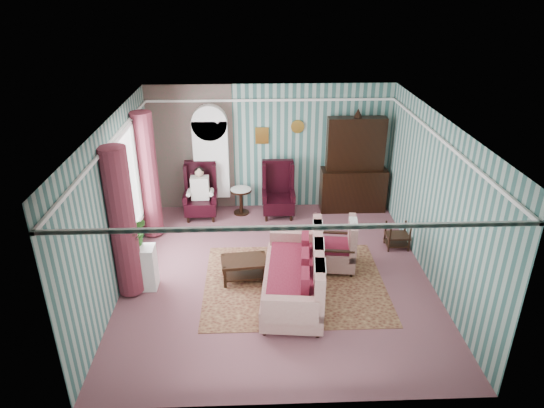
{
  "coord_description": "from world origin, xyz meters",
  "views": [
    {
      "loc": [
        -0.39,
        -7.54,
        4.98
      ],
      "look_at": [
        -0.07,
        0.6,
        1.16
      ],
      "focal_mm": 32.0,
      "sensor_mm": 36.0,
      "label": 1
    }
  ],
  "objects_px": {
    "nest_table": "(397,235)",
    "coffee_table": "(244,269)",
    "plant_stand": "(140,268)",
    "bookcase": "(212,165)",
    "floral_armchair": "(335,247)",
    "round_side_table": "(241,201)",
    "sofa": "(293,273)",
    "dresser_hutch": "(355,162)",
    "seated_woman": "(201,193)",
    "wingback_left": "(200,192)",
    "wingback_right": "(278,190)"
  },
  "relations": [
    {
      "from": "round_side_table",
      "to": "sofa",
      "type": "relative_size",
      "value": 0.27
    },
    {
      "from": "dresser_hutch",
      "to": "coffee_table",
      "type": "relative_size",
      "value": 2.9
    },
    {
      "from": "wingback_right",
      "to": "coffee_table",
      "type": "bearing_deg",
      "value": -106.1
    },
    {
      "from": "round_side_table",
      "to": "plant_stand",
      "type": "height_order",
      "value": "plant_stand"
    },
    {
      "from": "dresser_hutch",
      "to": "seated_woman",
      "type": "bearing_deg",
      "value": -175.59
    },
    {
      "from": "plant_stand",
      "to": "floral_armchair",
      "type": "bearing_deg",
      "value": 8.16
    },
    {
      "from": "bookcase",
      "to": "floral_armchair",
      "type": "height_order",
      "value": "bookcase"
    },
    {
      "from": "plant_stand",
      "to": "round_side_table",
      "type": "bearing_deg",
      "value": 59.62
    },
    {
      "from": "wingback_right",
      "to": "floral_armchair",
      "type": "height_order",
      "value": "wingback_right"
    },
    {
      "from": "nest_table",
      "to": "coffee_table",
      "type": "height_order",
      "value": "nest_table"
    },
    {
      "from": "round_side_table",
      "to": "sofa",
      "type": "bearing_deg",
      "value": -74.37
    },
    {
      "from": "floral_armchair",
      "to": "seated_woman",
      "type": "bearing_deg",
      "value": 57.47
    },
    {
      "from": "wingback_right",
      "to": "floral_armchair",
      "type": "relative_size",
      "value": 1.44
    },
    {
      "from": "seated_woman",
      "to": "coffee_table",
      "type": "relative_size",
      "value": 1.45
    },
    {
      "from": "wingback_left",
      "to": "wingback_right",
      "type": "height_order",
      "value": "same"
    },
    {
      "from": "plant_stand",
      "to": "sofa",
      "type": "height_order",
      "value": "sofa"
    },
    {
      "from": "dresser_hutch",
      "to": "plant_stand",
      "type": "xyz_separation_m",
      "value": [
        -4.3,
        -3.02,
        -0.78
      ]
    },
    {
      "from": "plant_stand",
      "to": "wingback_left",
      "type": "bearing_deg",
      "value": 73.78
    },
    {
      "from": "coffee_table",
      "to": "sofa",
      "type": "bearing_deg",
      "value": -35.57
    },
    {
      "from": "sofa",
      "to": "round_side_table",
      "type": "bearing_deg",
      "value": 21.43
    },
    {
      "from": "nest_table",
      "to": "seated_woman",
      "type": "bearing_deg",
      "value": 159.15
    },
    {
      "from": "dresser_hutch",
      "to": "seated_woman",
      "type": "relative_size",
      "value": 2.0
    },
    {
      "from": "wingback_right",
      "to": "round_side_table",
      "type": "bearing_deg",
      "value": 169.99
    },
    {
      "from": "plant_stand",
      "to": "coffee_table",
      "type": "bearing_deg",
      "value": 5.14
    },
    {
      "from": "bookcase",
      "to": "sofa",
      "type": "distance_m",
      "value": 3.95
    },
    {
      "from": "bookcase",
      "to": "dresser_hutch",
      "type": "height_order",
      "value": "dresser_hutch"
    },
    {
      "from": "plant_stand",
      "to": "sofa",
      "type": "relative_size",
      "value": 0.36
    },
    {
      "from": "sofa",
      "to": "coffee_table",
      "type": "distance_m",
      "value": 1.06
    },
    {
      "from": "wingback_right",
      "to": "plant_stand",
      "type": "bearing_deg",
      "value": -132.84
    },
    {
      "from": "wingback_left",
      "to": "round_side_table",
      "type": "relative_size",
      "value": 2.08
    },
    {
      "from": "wingback_left",
      "to": "seated_woman",
      "type": "relative_size",
      "value": 1.06
    },
    {
      "from": "wingback_right",
      "to": "plant_stand",
      "type": "xyz_separation_m",
      "value": [
        -2.55,
        -2.75,
        -0.22
      ]
    },
    {
      "from": "round_side_table",
      "to": "coffee_table",
      "type": "relative_size",
      "value": 0.74
    },
    {
      "from": "sofa",
      "to": "nest_table",
      "type": "bearing_deg",
      "value": -48.14
    },
    {
      "from": "bookcase",
      "to": "sofa",
      "type": "relative_size",
      "value": 1.02
    },
    {
      "from": "seated_woman",
      "to": "wingback_left",
      "type": "bearing_deg",
      "value": 0.0
    },
    {
      "from": "bookcase",
      "to": "wingback_left",
      "type": "relative_size",
      "value": 1.79
    },
    {
      "from": "wingback_right",
      "to": "seated_woman",
      "type": "relative_size",
      "value": 1.06
    },
    {
      "from": "wingback_left",
      "to": "round_side_table",
      "type": "bearing_deg",
      "value": 9.46
    },
    {
      "from": "dresser_hutch",
      "to": "round_side_table",
      "type": "bearing_deg",
      "value": -177.36
    },
    {
      "from": "dresser_hutch",
      "to": "nest_table",
      "type": "bearing_deg",
      "value": -72.61
    },
    {
      "from": "round_side_table",
      "to": "coffee_table",
      "type": "distance_m",
      "value": 2.74
    },
    {
      "from": "bookcase",
      "to": "wingback_left",
      "type": "bearing_deg",
      "value": -122.66
    },
    {
      "from": "seated_woman",
      "to": "round_side_table",
      "type": "height_order",
      "value": "seated_woman"
    },
    {
      "from": "dresser_hutch",
      "to": "round_side_table",
      "type": "height_order",
      "value": "dresser_hutch"
    },
    {
      "from": "plant_stand",
      "to": "bookcase",
      "type": "bearing_deg",
      "value": 71.51
    },
    {
      "from": "dresser_hutch",
      "to": "seated_woman",
      "type": "distance_m",
      "value": 3.56
    },
    {
      "from": "nest_table",
      "to": "floral_armchair",
      "type": "height_order",
      "value": "floral_armchair"
    },
    {
      "from": "wingback_left",
      "to": "coffee_table",
      "type": "bearing_deg",
      "value": -68.81
    },
    {
      "from": "bookcase",
      "to": "round_side_table",
      "type": "height_order",
      "value": "bookcase"
    }
  ]
}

